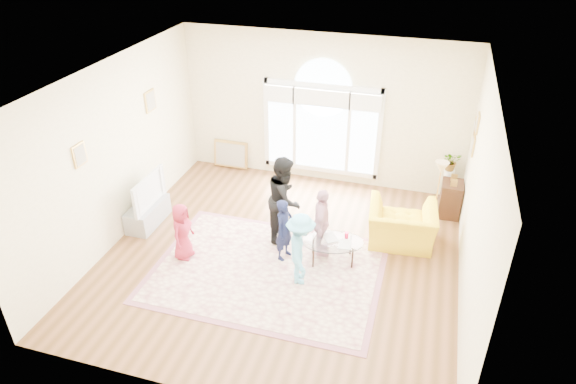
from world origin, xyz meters
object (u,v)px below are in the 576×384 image
(tv_console, at_px, (148,214))
(area_rug, at_px, (267,271))
(television, at_px, (144,190))
(coffee_table, at_px, (333,242))
(armchair, at_px, (401,225))

(tv_console, bearing_deg, area_rug, -15.62)
(tv_console, distance_m, television, 0.52)
(area_rug, height_order, tv_console, tv_console)
(coffee_table, height_order, armchair, armchair)
(armchair, bearing_deg, television, 3.28)
(coffee_table, bearing_deg, armchair, 24.79)
(television, distance_m, coffee_table, 3.65)
(armchair, bearing_deg, area_rug, 29.98)
(television, bearing_deg, coffee_table, -2.56)
(area_rug, distance_m, coffee_table, 1.21)
(area_rug, relative_size, armchair, 3.07)
(coffee_table, bearing_deg, area_rug, -164.35)
(area_rug, bearing_deg, armchair, 35.35)
(area_rug, bearing_deg, tv_console, 164.38)
(coffee_table, distance_m, armchair, 1.38)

